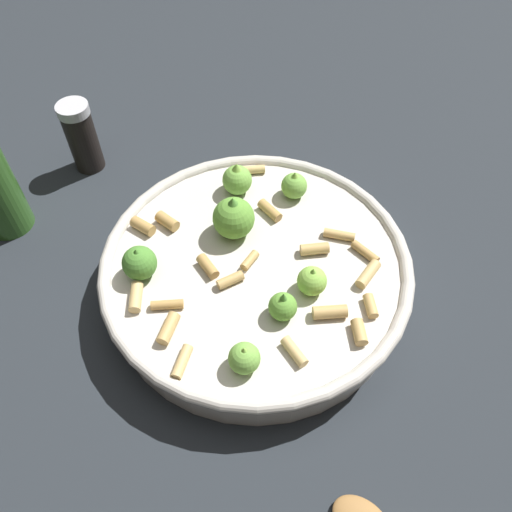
# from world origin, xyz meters

# --- Properties ---
(ground_plane) EXTENTS (2.40, 2.40, 0.00)m
(ground_plane) POSITION_xyz_m (0.00, 0.00, 0.00)
(ground_plane) COLOR #23282D
(cooking_pan) EXTENTS (0.32, 0.32, 0.10)m
(cooking_pan) POSITION_xyz_m (0.00, 0.00, 0.03)
(cooking_pan) COLOR beige
(cooking_pan) RESTS_ON ground
(pepper_shaker) EXTENTS (0.04, 0.04, 0.10)m
(pepper_shaker) POSITION_xyz_m (0.24, 0.18, 0.05)
(pepper_shaker) COLOR black
(pepper_shaker) RESTS_ON ground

